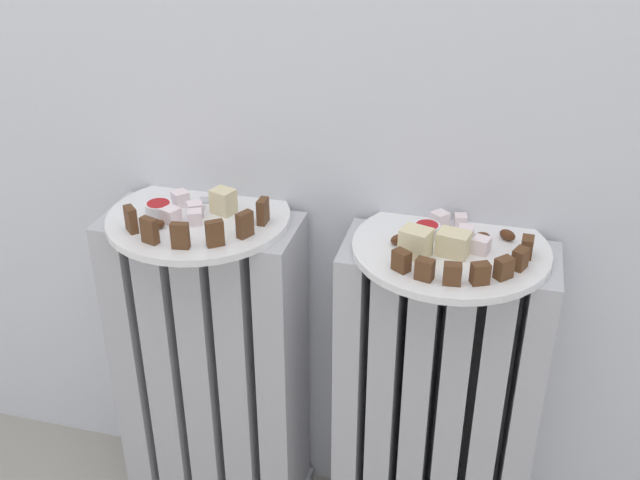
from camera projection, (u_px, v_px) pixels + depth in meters
radiator_left at (212, 371)px, 1.44m from camera, size 0.36×0.15×0.63m
radiator_right at (435, 409)px, 1.35m from camera, size 0.36×0.15×0.63m
plate_left at (199, 218)px, 1.28m from camera, size 0.31×0.31×0.01m
plate_right at (451, 249)px, 1.19m from camera, size 0.31×0.31×0.01m
dark_cake_slice_left_0 at (131, 219)px, 1.22m from camera, size 0.03×0.03×0.04m
dark_cake_slice_left_1 at (150, 231)px, 1.18m from camera, size 0.03×0.02×0.04m
dark_cake_slice_left_2 at (180, 236)px, 1.17m from camera, size 0.03×0.02×0.04m
dark_cake_slice_left_3 at (215, 234)px, 1.18m from camera, size 0.03×0.03×0.04m
dark_cake_slice_left_4 at (245, 224)px, 1.20m from camera, size 0.02×0.03×0.04m
dark_cake_slice_left_5 at (263, 211)px, 1.24m from camera, size 0.01×0.03×0.04m
marble_cake_slice_left_0 at (223, 201)px, 1.28m from camera, size 0.04×0.04×0.04m
turkish_delight_left_0 at (195, 210)px, 1.27m from camera, size 0.03×0.03×0.02m
turkish_delight_left_1 at (171, 215)px, 1.25m from camera, size 0.03×0.03×0.03m
turkish_delight_left_2 at (180, 198)px, 1.31m from camera, size 0.04×0.04×0.03m
turkish_delight_left_3 at (195, 217)px, 1.24m from camera, size 0.03×0.03×0.02m
medjool_date_left_0 at (246, 219)px, 1.25m from camera, size 0.03×0.03×0.02m
medjool_date_left_1 at (157, 224)px, 1.23m from camera, size 0.03×0.02×0.02m
jam_bowl_left at (159, 208)px, 1.27m from camera, size 0.05×0.05×0.02m
dark_cake_slice_right_0 at (401, 261)px, 1.11m from camera, size 0.03×0.03×0.03m
dark_cake_slice_right_1 at (425, 269)px, 1.09m from camera, size 0.03×0.02×0.03m
dark_cake_slice_right_2 at (452, 274)px, 1.08m from camera, size 0.03×0.02×0.03m
dark_cake_slice_right_3 at (480, 274)px, 1.08m from camera, size 0.03×0.03×0.03m
dark_cake_slice_right_4 at (504, 268)px, 1.09m from camera, size 0.03×0.03×0.03m
dark_cake_slice_right_5 at (520, 259)px, 1.12m from camera, size 0.03×0.03×0.03m
dark_cake_slice_right_6 at (527, 247)px, 1.15m from camera, size 0.02×0.03×0.03m
marble_cake_slice_right_0 at (416, 242)px, 1.15m from camera, size 0.05×0.05×0.04m
marble_cake_slice_right_1 at (453, 243)px, 1.15m from camera, size 0.05×0.04×0.04m
turkish_delight_right_0 at (481, 245)px, 1.16m from camera, size 0.03×0.03×0.02m
turkish_delight_right_1 at (466, 233)px, 1.20m from camera, size 0.02×0.02×0.02m
turkish_delight_right_2 at (440, 219)px, 1.24m from camera, size 0.03×0.03×0.02m
turkish_delight_right_3 at (460, 220)px, 1.24m from camera, size 0.02×0.02×0.02m
medjool_date_right_0 at (398, 239)px, 1.19m from camera, size 0.03×0.03×0.02m
medjool_date_right_1 at (482, 237)px, 1.20m from camera, size 0.03×0.03×0.01m
medjool_date_right_2 at (507, 235)px, 1.20m from camera, size 0.03×0.03×0.02m
jam_bowl_right at (427, 229)px, 1.21m from camera, size 0.04×0.04×0.02m
fork at (202, 208)px, 1.30m from camera, size 0.04×0.10×0.00m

